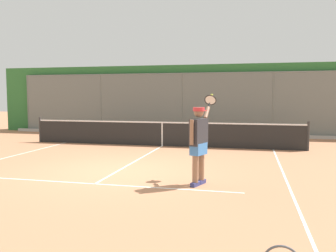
% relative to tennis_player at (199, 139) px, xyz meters
% --- Properties ---
extents(ground_plane, '(60.00, 60.00, 0.00)m').
position_rel_tennis_player_xyz_m(ground_plane, '(2.28, -0.94, -1.02)').
color(ground_plane, '#B27551').
extents(court_line_markings, '(8.49, 11.27, 0.01)m').
position_rel_tennis_player_xyz_m(court_line_markings, '(2.28, 0.71, -1.02)').
color(court_line_markings, white).
rests_on(court_line_markings, ground).
extents(fence_backdrop, '(20.64, 1.37, 3.55)m').
position_rel_tennis_player_xyz_m(fence_backdrop, '(2.28, -10.45, 0.74)').
color(fence_backdrop, slate).
rests_on(fence_backdrop, ground).
extents(tennis_net, '(10.91, 0.09, 1.07)m').
position_rel_tennis_player_xyz_m(tennis_net, '(2.28, -5.72, -0.53)').
color(tennis_net, '#2D2D2D').
rests_on(tennis_net, ground).
extents(tennis_player, '(0.49, 1.42, 2.02)m').
position_rel_tennis_player_xyz_m(tennis_player, '(0.00, 0.00, 0.00)').
color(tennis_player, navy).
rests_on(tennis_player, ground).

